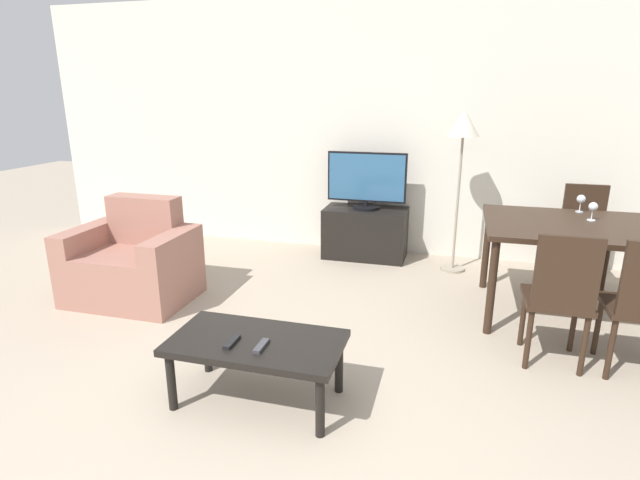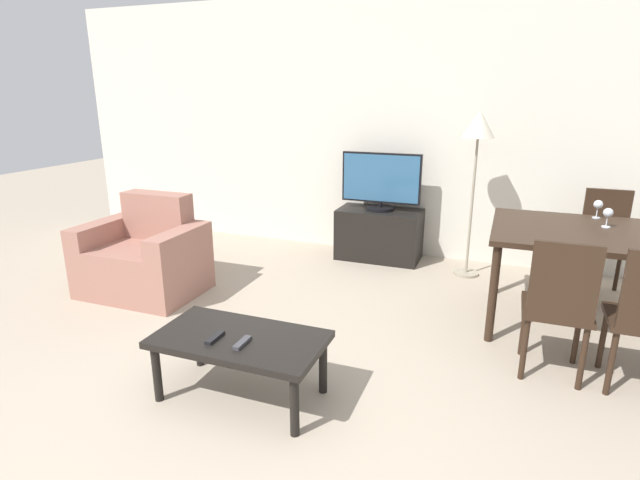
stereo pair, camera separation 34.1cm
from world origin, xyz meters
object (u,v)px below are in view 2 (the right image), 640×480
floor_lamp (478,136)px  wine_glass_left (598,206)px  tv_stand (379,234)px  dining_chair_far (604,237)px  wine_glass_center (608,214)px  remote_primary (242,343)px  remote_secondary (215,338)px  dining_table (589,241)px  coffee_table (240,344)px  dining_chair_near (559,303)px  tv (381,182)px  armchair (145,259)px

floor_lamp → wine_glass_left: (0.98, -0.44, -0.47)m
tv_stand → dining_chair_far: bearing=-5.6°
tv_stand → floor_lamp: floor_lamp is taller
dining_chair_far → wine_glass_center: (-0.12, -0.70, 0.36)m
remote_primary → wine_glass_left: (1.96, 2.21, 0.47)m
remote_secondary → wine_glass_left: (2.13, 2.22, 0.47)m
dining_table → dining_chair_far: dining_chair_far is taller
remote_secondary → wine_glass_center: (2.16, 1.93, 0.47)m
floor_lamp → wine_glass_left: floor_lamp is taller
tv_stand → floor_lamp: size_ratio=0.55×
remote_secondary → wine_glass_left: size_ratio=1.03×
coffee_table → dining_chair_near: 1.92m
tv_stand → remote_secondary: tv_stand is taller
tv → dining_chair_near: 2.49m
tv → remote_secondary: size_ratio=5.50×
dining_chair_far → wine_glass_left: bearing=-110.3°
tv_stand → remote_primary: size_ratio=5.79×
coffee_table → remote_secondary: remote_secondary is taller
coffee_table → floor_lamp: floor_lamp is taller
armchair → dining_chair_far: (3.77, 1.44, 0.20)m
wine_glass_left → wine_glass_center: bearing=-84.3°
tv → dining_table: 2.11m
armchair → dining_chair_near: size_ratio=1.10×
dining_table → remote_primary: bearing=-136.4°
coffee_table → wine_glass_center: bearing=42.0°
floor_lamp → remote_secondary: bearing=-113.5°
armchair → remote_secondary: size_ratio=6.68×
remote_primary → remote_secondary: size_ratio=1.00×
armchair → remote_secondary: (1.48, -1.20, 0.09)m
tv → remote_primary: size_ratio=5.50×
dining_chair_near → remote_primary: bearing=-150.0°
dining_chair_far → remote_secondary: bearing=-131.0°
floor_lamp → wine_glass_center: 1.33m
dining_chair_near → wine_glass_left: size_ratio=6.25×
dining_chair_near → wine_glass_center: bearing=70.4°
dining_chair_near → dining_chair_far: same height
armchair → coffee_table: armchair is taller
dining_table → floor_lamp: (-0.90, 0.87, 0.65)m
armchair → wine_glass_center: wine_glass_center is taller
dining_table → dining_chair_near: size_ratio=1.48×
tv_stand → wine_glass_left: (1.91, -0.62, 0.60)m
coffee_table → remote_primary: 0.12m
tv → wine_glass_left: 2.01m
dining_chair_far → remote_primary: dining_chair_far is taller
dining_chair_near → wine_glass_center: (0.35, 0.98, 0.36)m
dining_table → wine_glass_left: wine_glass_left is taller
floor_lamp → tv: bearing=169.4°
dining_table → remote_primary: dining_table is taller
wine_glass_left → remote_secondary: bearing=-133.9°
armchair → wine_glass_left: 3.80m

